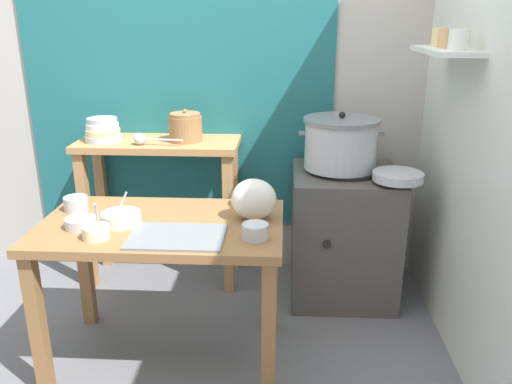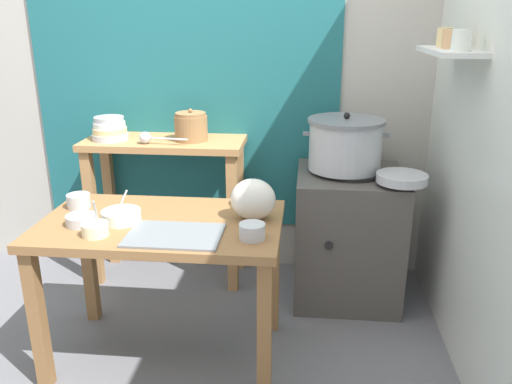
# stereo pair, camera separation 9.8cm
# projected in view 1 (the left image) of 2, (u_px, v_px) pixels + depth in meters

# --- Properties ---
(ground_plane) EXTENTS (9.00, 9.00, 0.00)m
(ground_plane) POSITION_uv_depth(u_px,v_px,m) (179.00, 356.00, 2.58)
(ground_plane) COLOR slate
(wall_back) EXTENTS (4.40, 0.12, 2.60)m
(wall_back) POSITION_uv_depth(u_px,v_px,m) (217.00, 67.00, 3.19)
(wall_back) COLOR #B2ADA3
(wall_back) RESTS_ON ground
(wall_right) EXTENTS (0.30, 3.20, 2.60)m
(wall_right) POSITION_uv_depth(u_px,v_px,m) (489.00, 89.00, 2.28)
(wall_right) COLOR silver
(wall_right) RESTS_ON ground
(prep_table) EXTENTS (1.10, 0.66, 0.72)m
(prep_table) POSITION_uv_depth(u_px,v_px,m) (163.00, 244.00, 2.39)
(prep_table) COLOR olive
(prep_table) RESTS_ON ground
(back_shelf_table) EXTENTS (0.96, 0.40, 0.90)m
(back_shelf_table) POSITION_uv_depth(u_px,v_px,m) (160.00, 176.00, 3.16)
(back_shelf_table) COLOR #B27F4C
(back_shelf_table) RESTS_ON ground
(stove_block) EXTENTS (0.60, 0.61, 0.78)m
(stove_block) POSITION_uv_depth(u_px,v_px,m) (343.00, 233.00, 3.07)
(stove_block) COLOR #4C4742
(stove_block) RESTS_ON ground
(steamer_pot) EXTENTS (0.47, 0.43, 0.32)m
(steamer_pot) POSITION_uv_depth(u_px,v_px,m) (341.00, 143.00, 2.92)
(steamer_pot) COLOR #B7BABF
(steamer_pot) RESTS_ON stove_block
(clay_pot) EXTENTS (0.19, 0.19, 0.19)m
(clay_pot) POSITION_uv_depth(u_px,v_px,m) (186.00, 127.00, 3.05)
(clay_pot) COLOR olive
(clay_pot) RESTS_ON back_shelf_table
(bowl_stack_enamel) EXTENTS (0.21, 0.21, 0.14)m
(bowl_stack_enamel) POSITION_uv_depth(u_px,v_px,m) (103.00, 131.00, 3.06)
(bowl_stack_enamel) COLOR #B7BABF
(bowl_stack_enamel) RESTS_ON back_shelf_table
(ladle) EXTENTS (0.29, 0.07, 0.07)m
(ladle) POSITION_uv_depth(u_px,v_px,m) (142.00, 139.00, 2.98)
(ladle) COLOR #B7BABF
(ladle) RESTS_ON back_shelf_table
(serving_tray) EXTENTS (0.40, 0.28, 0.01)m
(serving_tray) POSITION_uv_depth(u_px,v_px,m) (177.00, 237.00, 2.19)
(serving_tray) COLOR slate
(serving_tray) RESTS_ON prep_table
(plastic_bag) EXTENTS (0.21, 0.16, 0.19)m
(plastic_bag) POSITION_uv_depth(u_px,v_px,m) (254.00, 199.00, 2.36)
(plastic_bag) COLOR silver
(plastic_bag) RESTS_ON prep_table
(wide_pan) EXTENTS (0.27, 0.27, 0.04)m
(wide_pan) POSITION_uv_depth(u_px,v_px,m) (398.00, 176.00, 2.74)
(wide_pan) COLOR #B7BABF
(wide_pan) RESTS_ON stove_block
(prep_bowl_0) EXTENTS (0.11, 0.11, 0.07)m
(prep_bowl_0) POSITION_uv_depth(u_px,v_px,m) (76.00, 203.00, 2.48)
(prep_bowl_0) COLOR #B7BABF
(prep_bowl_0) RESTS_ON prep_table
(prep_bowl_1) EXTENTS (0.13, 0.13, 0.05)m
(prep_bowl_1) POSITION_uv_depth(u_px,v_px,m) (81.00, 222.00, 2.28)
(prep_bowl_1) COLOR #B7BABF
(prep_bowl_1) RESTS_ON prep_table
(prep_bowl_2) EXTENTS (0.18, 0.18, 0.14)m
(prep_bowl_2) POSITION_uv_depth(u_px,v_px,m) (121.00, 218.00, 2.32)
(prep_bowl_2) COLOR silver
(prep_bowl_2) RESTS_ON prep_table
(prep_bowl_3) EXTENTS (0.11, 0.11, 0.17)m
(prep_bowl_3) POSITION_uv_depth(u_px,v_px,m) (96.00, 231.00, 2.17)
(prep_bowl_3) COLOR beige
(prep_bowl_3) RESTS_ON prep_table
(prep_bowl_4) EXTENTS (0.11, 0.11, 0.07)m
(prep_bowl_4) POSITION_uv_depth(u_px,v_px,m) (255.00, 231.00, 2.17)
(prep_bowl_4) COLOR #B7BABF
(prep_bowl_4) RESTS_ON prep_table
(prep_bowl_5) EXTENTS (0.13, 0.13, 0.14)m
(prep_bowl_5) POSITION_uv_depth(u_px,v_px,m) (247.00, 199.00, 2.55)
(prep_bowl_5) COLOR #B7BABF
(prep_bowl_5) RESTS_ON prep_table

